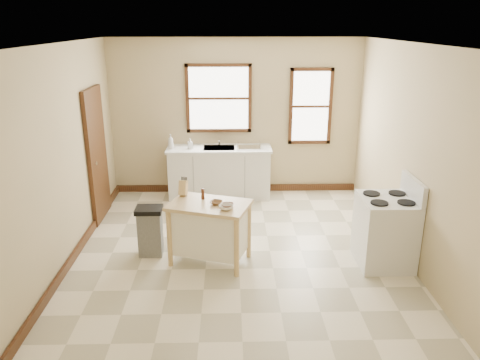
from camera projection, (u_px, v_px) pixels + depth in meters
name	position (u px, v px, depth m)	size (l,w,h in m)	color
floor	(239.00, 251.00, 6.54)	(5.00, 5.00, 0.00)	#F2E3C0
ceiling	(238.00, 43.00, 5.64)	(5.00, 5.00, 0.00)	white
wall_back	(236.00, 118.00, 8.45)	(4.50, 0.04, 2.80)	tan
wall_left	(65.00, 156.00, 6.04)	(0.04, 5.00, 2.80)	tan
wall_right	(409.00, 154.00, 6.14)	(0.04, 5.00, 2.80)	tan
window_main	(219.00, 98.00, 8.32)	(1.17, 0.06, 1.22)	#37180F
window_side	(311.00, 106.00, 8.40)	(0.77, 0.06, 1.37)	#37180F
door_left	(97.00, 155.00, 7.38)	(0.06, 0.90, 2.10)	#37180F
baseboard_back	(236.00, 188.00, 8.86)	(4.50, 0.04, 0.12)	#37180F
baseboard_left	(78.00, 249.00, 6.47)	(0.04, 5.00, 0.12)	#37180F
sink_counter	(219.00, 172.00, 8.47)	(1.86, 0.62, 0.92)	silver
faucet	(219.00, 139.00, 8.45)	(0.03, 0.03, 0.22)	silver
soap_bottle_a	(171.00, 142.00, 8.20)	(0.10, 0.10, 0.26)	#B2B2B2
soap_bottle_b	(190.00, 144.00, 8.23)	(0.08, 0.08, 0.18)	#B2B2B2
dish_rack	(249.00, 145.00, 8.28)	(0.41, 0.31, 0.10)	silver
kitchen_island	(210.00, 233.00, 6.15)	(1.01, 0.64, 0.83)	tan
knife_block	(183.00, 188.00, 6.26)	(0.10, 0.10, 0.20)	tan
pepper_grinder	(203.00, 194.00, 6.14)	(0.04, 0.04, 0.15)	#482513
bowl_a	(216.00, 203.00, 5.99)	(0.16, 0.16, 0.04)	brown
bowl_b	(228.00, 205.00, 5.90)	(0.15, 0.15, 0.04)	brown
bowl_c	(226.00, 207.00, 5.82)	(0.18, 0.18, 0.06)	white
trash_bin	(150.00, 231.00, 6.36)	(0.35, 0.30, 0.69)	slate
gas_stove	(386.00, 222.00, 6.05)	(0.73, 0.74, 1.18)	silver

